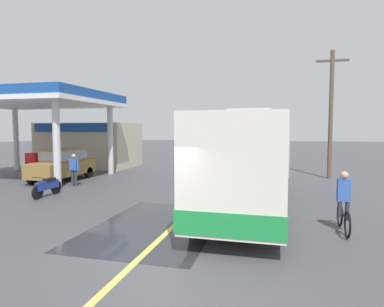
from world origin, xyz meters
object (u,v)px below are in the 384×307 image
object	(u,v)px
car_at_pump	(63,163)
motorcycle_parked_forecourt	(47,186)
coach_bus_main	(249,161)
pedestrian_near_pump	(74,168)
minibus_opposing_lane	(225,144)
car_trailing_behind_bus	(267,151)
cyclist_on_shoulder	(344,204)

from	to	relation	value
car_at_pump	motorcycle_parked_forecourt	bearing A→B (deg)	-61.90
coach_bus_main	pedestrian_near_pump	world-z (taller)	coach_bus_main
coach_bus_main	motorcycle_parked_forecourt	xyz separation A→B (m)	(-8.61, -0.54, -1.28)
motorcycle_parked_forecourt	pedestrian_near_pump	distance (m)	2.71
minibus_opposing_lane	car_trailing_behind_bus	size ratio (longest dim) A/B	1.46
coach_bus_main	cyclist_on_shoulder	xyz separation A→B (m)	(2.88, -2.62, -0.94)
car_at_pump	car_trailing_behind_bus	bearing A→B (deg)	51.53
minibus_opposing_lane	cyclist_on_shoulder	distance (m)	23.95
minibus_opposing_lane	cyclist_on_shoulder	world-z (taller)	minibus_opposing_lane
car_at_pump	minibus_opposing_lane	size ratio (longest dim) A/B	0.69
coach_bus_main	cyclist_on_shoulder	world-z (taller)	coach_bus_main
coach_bus_main	car_trailing_behind_bus	world-z (taller)	coach_bus_main
coach_bus_main	minibus_opposing_lane	size ratio (longest dim) A/B	1.80
minibus_opposing_lane	motorcycle_parked_forecourt	xyz separation A→B (m)	(-4.60, -20.85, -1.03)
pedestrian_near_pump	coach_bus_main	bearing A→B (deg)	-12.98
coach_bus_main	minibus_opposing_lane	bearing A→B (deg)	101.15
pedestrian_near_pump	car_trailing_behind_bus	bearing A→B (deg)	58.69
minibus_opposing_lane	motorcycle_parked_forecourt	size ratio (longest dim) A/B	3.41
cyclist_on_shoulder	car_at_pump	bearing A→B (deg)	155.79
cyclist_on_shoulder	motorcycle_parked_forecourt	bearing A→B (deg)	169.71
pedestrian_near_pump	cyclist_on_shoulder	bearing A→B (deg)	-21.51
motorcycle_parked_forecourt	car_trailing_behind_bus	xyz separation A→B (m)	(8.82, 17.88, 0.57)
pedestrian_near_pump	car_trailing_behind_bus	distance (m)	17.86
coach_bus_main	motorcycle_parked_forecourt	size ratio (longest dim) A/B	6.13
cyclist_on_shoulder	pedestrian_near_pump	distance (m)	12.85
car_at_pump	car_trailing_behind_bus	distance (m)	17.66
minibus_opposing_lane	motorcycle_parked_forecourt	bearing A→B (deg)	-102.45
car_at_pump	cyclist_on_shoulder	size ratio (longest dim) A/B	2.31
minibus_opposing_lane	car_trailing_behind_bus	xyz separation A→B (m)	(4.21, -2.97, -0.46)
minibus_opposing_lane	car_trailing_behind_bus	distance (m)	5.17
minibus_opposing_lane	car_trailing_behind_bus	world-z (taller)	minibus_opposing_lane
coach_bus_main	motorcycle_parked_forecourt	world-z (taller)	coach_bus_main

